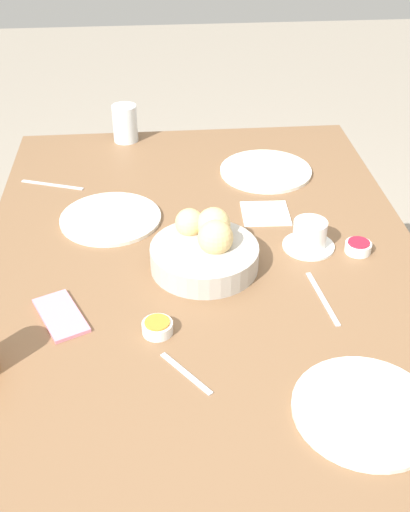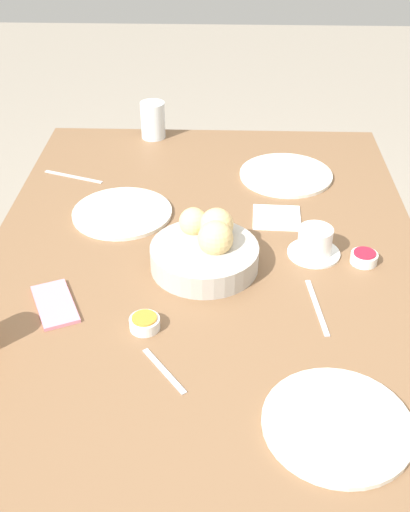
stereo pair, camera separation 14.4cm
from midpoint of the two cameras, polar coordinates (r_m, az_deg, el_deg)
ground_plane at (r=2.00m, az=2.13°, el=-19.61°), size 10.00×10.00×0.00m
dining_table at (r=1.50m, az=2.69°, el=-4.02°), size 1.56×1.03×0.77m
bread_basket at (r=1.44m, az=3.00°, el=0.51°), size 0.24×0.24×0.12m
plate_near_left at (r=1.15m, az=15.35°, el=-14.37°), size 0.26×0.26×0.01m
plate_near_right at (r=1.85m, az=9.44°, el=7.07°), size 0.26×0.26×0.01m
plate_far_center at (r=1.65m, az=-4.91°, el=3.78°), size 0.26×0.26×0.01m
water_tumbler at (r=2.05m, az=-2.62°, el=11.93°), size 0.08×0.08×0.11m
coffee_cup at (r=1.51m, az=12.43°, el=1.05°), size 0.12×0.12×0.07m
jam_bowl_berry at (r=1.52m, az=16.61°, el=-0.23°), size 0.06×0.06×0.03m
jam_bowl_honey at (r=1.28m, az=-2.19°, el=-6.08°), size 0.06×0.06×0.03m
fork_silver at (r=1.37m, az=12.91°, el=-4.55°), size 0.18×0.03×0.00m
knife_silver at (r=1.85m, az=-9.45°, el=6.90°), size 0.07×0.18×0.00m
spoon_coffee at (r=1.20m, az=-0.20°, el=-10.31°), size 0.12×0.09×0.00m
napkin at (r=1.65m, az=8.89°, el=3.32°), size 0.13×0.13×0.00m
cell_phone at (r=1.36m, az=-10.28°, el=-4.33°), size 0.17×0.13×0.01m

